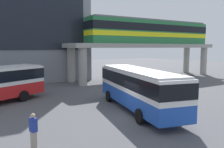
{
  "coord_description": "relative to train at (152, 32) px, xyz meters",
  "views": [
    {
      "loc": [
        -9.85,
        -12.95,
        4.94
      ],
      "look_at": [
        2.65,
        7.37,
        2.2
      ],
      "focal_mm": 37.78,
      "sensor_mm": 36.0,
      "label": 1
    }
  ],
  "objects": [
    {
      "name": "bicycle_silver",
      "position": [
        -5.51,
        -4.8,
        -7.04
      ],
      "size": [
        1.78,
        0.28,
        1.04
      ],
      "color": "black",
      "rests_on": "ground_plane"
    },
    {
      "name": "bicycle_red",
      "position": [
        -4.56,
        -6.07,
        -7.04
      ],
      "size": [
        1.79,
        0.13,
        1.04
      ],
      "color": "black",
      "rests_on": "ground_plane"
    },
    {
      "name": "train",
      "position": [
        0.0,
        0.0,
        0.0
      ],
      "size": [
        22.95,
        2.96,
        3.84
      ],
      "color": "#26723F",
      "rests_on": "elevated_platform"
    },
    {
      "name": "bicycle_brown",
      "position": [
        -2.57,
        -4.12,
        -7.04
      ],
      "size": [
        1.79,
        0.12,
        1.04
      ],
      "color": "black",
      "rests_on": "ground_plane"
    },
    {
      "name": "bicycle_blue",
      "position": [
        3.0,
        -5.72,
        -7.04
      ],
      "size": [
        1.68,
        0.74,
        1.04
      ],
      "color": "black",
      "rests_on": "ground_plane"
    },
    {
      "name": "pedestrian_walking_across",
      "position": [
        -23.22,
        -18.02,
        -6.56
      ],
      "size": [
        0.35,
        0.45,
        1.77
      ],
      "color": "gray",
      "rests_on": "ground_plane"
    },
    {
      "name": "elevated_platform",
      "position": [
        -1.33,
        -0.0,
        -2.84
      ],
      "size": [
        26.2,
        5.52,
        5.43
      ],
      "color": "#9E9B93",
      "rests_on": "ground_plane"
    },
    {
      "name": "bus_main",
      "position": [
        -14.59,
        -15.11,
        -5.41
      ],
      "size": [
        4.99,
        11.33,
        3.22
      ],
      "color": "#1E4CB2",
      "rests_on": "ground_plane"
    },
    {
      "name": "bicycle_green",
      "position": [
        -1.06,
        -5.54,
        -7.04
      ],
      "size": [
        1.69,
        0.72,
        1.04
      ],
      "color": "black",
      "rests_on": "ground_plane"
    },
    {
      "name": "bicycle_orange",
      "position": [
        2.51,
        -3.55,
        -7.04
      ],
      "size": [
        1.69,
        0.69,
        1.04
      ],
      "color": "black",
      "rests_on": "ground_plane"
    },
    {
      "name": "ground_plane",
      "position": [
        -15.9,
        -6.48,
        -7.4
      ],
      "size": [
        120.0,
        120.0,
        0.0
      ],
      "primitive_type": "plane",
      "color": "#515156"
    }
  ]
}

